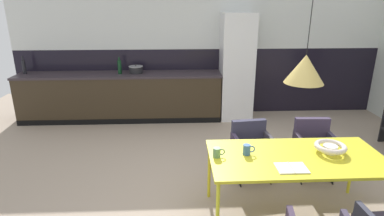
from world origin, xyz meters
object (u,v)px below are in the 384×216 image
at_px(pendant_lamp_over_table_near, 305,69).
at_px(open_book, 291,168).
at_px(mug_short_terracotta, 247,150).
at_px(cooking_pot, 136,70).
at_px(refrigerator_column, 236,67).
at_px(armchair_head_of_table, 251,141).
at_px(fruit_bowl, 330,147).
at_px(bottle_oil_tall, 24,67).
at_px(armchair_corner_seat, 314,140).
at_px(bottle_vinegar_dark, 120,67).
at_px(dining_table, 296,160).
at_px(mug_white_ceramic, 217,152).

bearing_deg(pendant_lamp_over_table_near, open_book, -115.61).
height_order(mug_short_terracotta, cooking_pot, cooking_pot).
height_order(refrigerator_column, armchair_head_of_table, refrigerator_column).
bearing_deg(fruit_bowl, bottle_oil_tall, 145.07).
height_order(armchair_corner_seat, cooking_pot, cooking_pot).
distance_m(mug_short_terracotta, bottle_vinegar_dark, 3.55).
bearing_deg(refrigerator_column, cooking_pot, 178.57).
relative_size(dining_table, open_book, 6.19).
xyz_separation_m(armchair_corner_seat, open_book, (-0.71, -1.11, 0.24)).
distance_m(refrigerator_column, mug_short_terracotta, 3.10).
height_order(armchair_corner_seat, mug_white_ceramic, mug_white_ceramic).
height_order(armchair_head_of_table, mug_short_terracotta, mug_short_terracotta).
xyz_separation_m(dining_table, mug_white_ceramic, (-0.82, 0.02, 0.09)).
height_order(refrigerator_column, bottle_vinegar_dark, refrigerator_column).
relative_size(fruit_bowl, mug_short_terracotta, 2.58).
height_order(armchair_corner_seat, bottle_oil_tall, bottle_oil_tall).
height_order(armchair_head_of_table, cooking_pot, cooking_pot).
relative_size(cooking_pot, bottle_vinegar_dark, 0.85).
xyz_separation_m(open_book, cooking_pot, (-1.86, 3.42, 0.25)).
xyz_separation_m(armchair_head_of_table, mug_short_terracotta, (-0.24, -0.81, 0.29)).
height_order(refrigerator_column, mug_white_ceramic, refrigerator_column).
distance_m(dining_table, fruit_bowl, 0.39).
relative_size(armchair_head_of_table, open_book, 2.57).
bearing_deg(cooking_pot, dining_table, -57.74).
xyz_separation_m(fruit_bowl, bottle_vinegar_dark, (-2.67, 3.04, 0.26)).
xyz_separation_m(mug_short_terracotta, cooking_pot, (-1.50, 3.11, 0.20)).
distance_m(armchair_head_of_table, mug_white_ceramic, 1.05).
relative_size(refrigerator_column, armchair_head_of_table, 2.73).
xyz_separation_m(mug_short_terracotta, bottle_oil_tall, (-3.59, 3.13, 0.27)).
bearing_deg(bottle_vinegar_dark, bottle_oil_tall, 177.51).
height_order(dining_table, mug_white_ceramic, mug_white_ceramic).
height_order(refrigerator_column, pendant_lamp_over_table_near, pendant_lamp_over_table_near).
relative_size(cooking_pot, bottle_oil_tall, 0.81).
bearing_deg(refrigerator_column, bottle_oil_tall, 179.01).
xyz_separation_m(mug_white_ceramic, cooking_pot, (-1.18, 3.15, 0.20)).
distance_m(mug_white_ceramic, pendant_lamp_over_table_near, 1.18).
bearing_deg(bottle_oil_tall, cooking_pot, -0.58).
xyz_separation_m(cooking_pot, bottle_oil_tall, (-2.09, 0.02, 0.07)).
height_order(refrigerator_column, dining_table, refrigerator_column).
xyz_separation_m(armchair_corner_seat, bottle_oil_tall, (-4.67, 2.33, 0.55)).
relative_size(dining_table, bottle_vinegar_dark, 5.69).
distance_m(fruit_bowl, bottle_oil_tall, 5.46).
bearing_deg(mug_white_ceramic, mug_short_terracotta, 7.39).
bearing_deg(open_book, armchair_head_of_table, 96.07).
relative_size(armchair_head_of_table, bottle_oil_tall, 2.23).
distance_m(mug_white_ceramic, cooking_pot, 3.37).
relative_size(dining_table, cooking_pot, 6.65).
xyz_separation_m(open_book, mug_white_ceramic, (-0.68, 0.27, 0.04)).
distance_m(refrigerator_column, cooking_pot, 1.93).
bearing_deg(pendant_lamp_over_table_near, mug_white_ceramic, -178.15).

